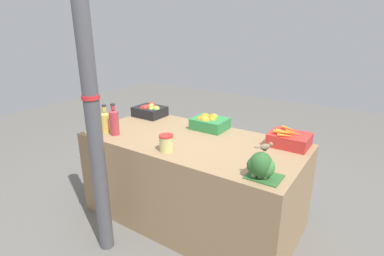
{
  "coord_description": "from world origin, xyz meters",
  "views": [
    {
      "loc": [
        1.33,
        -2.0,
        1.72
      ],
      "look_at": [
        0.0,
        0.0,
        0.88
      ],
      "focal_mm": 28.0,
      "sensor_mm": 36.0,
      "label": 1
    }
  ],
  "objects_px": {
    "pickle_jar": "(166,143)",
    "orange_crate": "(209,122)",
    "carrot_crate": "(289,139)",
    "broccoli_pile": "(261,166)",
    "apple_crate": "(150,111)",
    "sparrow_bird": "(266,146)",
    "juice_bottle_ruby": "(114,122)",
    "support_pole": "(92,113)",
    "juice_bottle_golden": "(105,121)",
    "juice_bottle_cloudy": "(97,118)"
  },
  "relations": [
    {
      "from": "support_pole",
      "to": "juice_bottle_ruby",
      "type": "xyz_separation_m",
      "value": [
        -0.27,
        0.42,
        -0.23
      ]
    },
    {
      "from": "juice_bottle_cloudy",
      "to": "sparrow_bird",
      "type": "xyz_separation_m",
      "value": [
        1.62,
        -0.0,
        0.09
      ]
    },
    {
      "from": "apple_crate",
      "to": "juice_bottle_cloudy",
      "type": "bearing_deg",
      "value": -100.62
    },
    {
      "from": "orange_crate",
      "to": "juice_bottle_ruby",
      "type": "distance_m",
      "value": 0.86
    },
    {
      "from": "juice_bottle_cloudy",
      "to": "sparrow_bird",
      "type": "height_order",
      "value": "juice_bottle_cloudy"
    },
    {
      "from": "apple_crate",
      "to": "orange_crate",
      "type": "distance_m",
      "value": 0.73
    },
    {
      "from": "broccoli_pile",
      "to": "orange_crate",
      "type": "bearing_deg",
      "value": 139.72
    },
    {
      "from": "apple_crate",
      "to": "juice_bottle_golden",
      "type": "relative_size",
      "value": 1.2
    },
    {
      "from": "apple_crate",
      "to": "pickle_jar",
      "type": "bearing_deg",
      "value": -41.22
    },
    {
      "from": "apple_crate",
      "to": "pickle_jar",
      "type": "height_order",
      "value": "apple_crate"
    },
    {
      "from": "sparrow_bird",
      "to": "juice_bottle_golden",
      "type": "bearing_deg",
      "value": 124.1
    },
    {
      "from": "support_pole",
      "to": "pickle_jar",
      "type": "bearing_deg",
      "value": 49.66
    },
    {
      "from": "apple_crate",
      "to": "juice_bottle_ruby",
      "type": "distance_m",
      "value": 0.62
    },
    {
      "from": "support_pole",
      "to": "orange_crate",
      "type": "distance_m",
      "value": 1.12
    },
    {
      "from": "pickle_jar",
      "to": "sparrow_bird",
      "type": "bearing_deg",
      "value": 1.93
    },
    {
      "from": "juice_bottle_cloudy",
      "to": "sparrow_bird",
      "type": "bearing_deg",
      "value": -0.17
    },
    {
      "from": "apple_crate",
      "to": "orange_crate",
      "type": "relative_size",
      "value": 1.0
    },
    {
      "from": "apple_crate",
      "to": "sparrow_bird",
      "type": "xyz_separation_m",
      "value": [
        1.51,
        -0.61,
        0.14
      ]
    },
    {
      "from": "support_pole",
      "to": "juice_bottle_golden",
      "type": "distance_m",
      "value": 0.63
    },
    {
      "from": "orange_crate",
      "to": "pickle_jar",
      "type": "xyz_separation_m",
      "value": [
        -0.01,
        -0.64,
        0.0
      ]
    },
    {
      "from": "carrot_crate",
      "to": "pickle_jar",
      "type": "distance_m",
      "value": 0.99
    },
    {
      "from": "carrot_crate",
      "to": "sparrow_bird",
      "type": "height_order",
      "value": "sparrow_bird"
    },
    {
      "from": "pickle_jar",
      "to": "sparrow_bird",
      "type": "relative_size",
      "value": 1.1
    },
    {
      "from": "support_pole",
      "to": "juice_bottle_golden",
      "type": "height_order",
      "value": "support_pole"
    },
    {
      "from": "orange_crate",
      "to": "support_pole",
      "type": "bearing_deg",
      "value": -108.23
    },
    {
      "from": "carrot_crate",
      "to": "pickle_jar",
      "type": "height_order",
      "value": "carrot_crate"
    },
    {
      "from": "orange_crate",
      "to": "carrot_crate",
      "type": "xyz_separation_m",
      "value": [
        0.76,
        -0.0,
        -0.01
      ]
    },
    {
      "from": "juice_bottle_golden",
      "to": "pickle_jar",
      "type": "relative_size",
      "value": 1.98
    },
    {
      "from": "orange_crate",
      "to": "broccoli_pile",
      "type": "distance_m",
      "value": 1.01
    },
    {
      "from": "orange_crate",
      "to": "broccoli_pile",
      "type": "bearing_deg",
      "value": -40.28
    },
    {
      "from": "apple_crate",
      "to": "juice_bottle_golden",
      "type": "xyz_separation_m",
      "value": [
        0.0,
        -0.61,
        0.04
      ]
    },
    {
      "from": "juice_bottle_ruby",
      "to": "sparrow_bird",
      "type": "bearing_deg",
      "value": -0.2
    },
    {
      "from": "orange_crate",
      "to": "juice_bottle_golden",
      "type": "bearing_deg",
      "value": -140.25
    },
    {
      "from": "juice_bottle_cloudy",
      "to": "juice_bottle_ruby",
      "type": "xyz_separation_m",
      "value": [
        0.23,
        0.0,
        0.01
      ]
    },
    {
      "from": "carrot_crate",
      "to": "juice_bottle_ruby",
      "type": "xyz_separation_m",
      "value": [
        -1.37,
        -0.61,
        0.07
      ]
    },
    {
      "from": "apple_crate",
      "to": "juice_bottle_golden",
      "type": "height_order",
      "value": "juice_bottle_golden"
    },
    {
      "from": "apple_crate",
      "to": "juice_bottle_ruby",
      "type": "relative_size",
      "value": 1.08
    },
    {
      "from": "support_pole",
      "to": "juice_bottle_ruby",
      "type": "bearing_deg",
      "value": 122.81
    },
    {
      "from": "orange_crate",
      "to": "juice_bottle_golden",
      "type": "xyz_separation_m",
      "value": [
        -0.73,
        -0.61,
        0.04
      ]
    },
    {
      "from": "juice_bottle_golden",
      "to": "juice_bottle_cloudy",
      "type": "bearing_deg",
      "value": 180.0
    },
    {
      "from": "support_pole",
      "to": "juice_bottle_cloudy",
      "type": "relative_size",
      "value": 8.47
    },
    {
      "from": "juice_bottle_golden",
      "to": "broccoli_pile",
      "type": "bearing_deg",
      "value": -1.74
    },
    {
      "from": "pickle_jar",
      "to": "orange_crate",
      "type": "bearing_deg",
      "value": 89.54
    },
    {
      "from": "broccoli_pile",
      "to": "juice_bottle_cloudy",
      "type": "relative_size",
      "value": 0.82
    },
    {
      "from": "apple_crate",
      "to": "pickle_jar",
      "type": "distance_m",
      "value": 0.97
    },
    {
      "from": "juice_bottle_cloudy",
      "to": "pickle_jar",
      "type": "bearing_deg",
      "value": -2.12
    },
    {
      "from": "juice_bottle_golden",
      "to": "juice_bottle_ruby",
      "type": "xyz_separation_m",
      "value": [
        0.12,
        0.0,
        0.02
      ]
    },
    {
      "from": "carrot_crate",
      "to": "broccoli_pile",
      "type": "xyz_separation_m",
      "value": [
        0.01,
        -0.65,
        0.03
      ]
    },
    {
      "from": "support_pole",
      "to": "carrot_crate",
      "type": "bearing_deg",
      "value": 43.24
    },
    {
      "from": "apple_crate",
      "to": "carrot_crate",
      "type": "bearing_deg",
      "value": -0.01
    }
  ]
}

